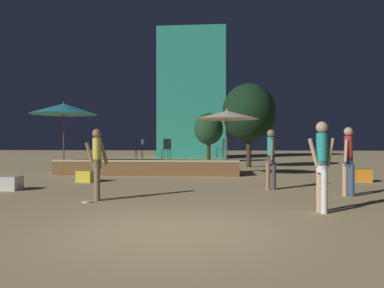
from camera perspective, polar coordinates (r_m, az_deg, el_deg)
ground_plane at (r=6.19m, az=-3.42°, el=-13.00°), size 120.00×120.00×0.00m
wooden_deck at (r=17.13m, az=-6.45°, el=-3.51°), size 8.01×2.59×0.67m
patio_umbrella_0 at (r=15.86m, az=5.33°, el=4.43°), size 2.66×2.66×2.84m
patio_umbrella_1 at (r=17.01m, az=-18.96°, el=5.07°), size 2.85×2.85×3.17m
cube_seat_0 at (r=14.04m, az=-15.61°, el=-4.74°), size 0.74×0.74×0.40m
cube_seat_1 at (r=12.43m, az=-25.96°, el=-5.38°), size 0.57×0.57×0.41m
cube_seat_2 at (r=14.84m, az=24.62°, el=-4.37°), size 0.57×0.57×0.46m
person_0 at (r=7.98m, az=19.17°, el=-2.59°), size 0.58×0.30×1.84m
person_1 at (r=10.69m, az=22.73°, el=-1.96°), size 0.38×0.48×1.82m
person_2 at (r=9.43m, az=-14.29°, el=-2.58°), size 0.54×0.31×1.75m
person_3 at (r=11.46m, az=11.94°, el=-1.87°), size 0.31×0.56×1.80m
bistro_chair_0 at (r=16.44m, az=-3.90°, el=-0.46°), size 0.46×0.47×0.90m
bistro_chair_1 at (r=17.40m, az=4.57°, el=-0.42°), size 0.42×0.41×0.90m
bistro_chair_2 at (r=17.71m, az=-7.79°, el=-0.41°), size 0.46×0.46×0.90m
frisbee_disc at (r=9.25m, az=-15.66°, el=-8.47°), size 0.24×0.24×0.03m
background_tree_0 at (r=21.75m, az=8.65°, el=4.75°), size 3.05×3.05×4.82m
background_tree_1 at (r=27.15m, az=2.55°, el=2.30°), size 2.10×2.10×3.57m
distant_building at (r=34.90m, az=0.11°, el=7.52°), size 6.10×3.97×11.69m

